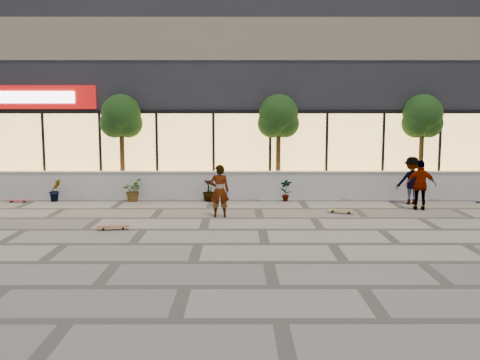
{
  "coord_description": "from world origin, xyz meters",
  "views": [
    {
      "loc": [
        1.0,
        -12.79,
        3.18
      ],
      "look_at": [
        1.02,
        2.28,
        1.3
      ],
      "focal_mm": 40.0,
      "sensor_mm": 36.0,
      "label": 1
    }
  ],
  "objects_px": {
    "skateboard_center": "(113,227)",
    "tree_mideast": "(279,119)",
    "tree_east": "(423,119)",
    "skateboard_left": "(18,200)",
    "tree_midwest": "(121,119)",
    "skater_right_near": "(421,185)",
    "skateboard_right_near": "(341,211)",
    "skater_right_far": "(412,181)",
    "skater_center": "(220,191)"
  },
  "relations": [
    {
      "from": "skater_center",
      "to": "tree_east",
      "type": "bearing_deg",
      "value": -153.07
    },
    {
      "from": "skateboard_right_near",
      "to": "skater_right_near",
      "type": "bearing_deg",
      "value": 37.68
    },
    {
      "from": "skater_center",
      "to": "skater_right_near",
      "type": "height_order",
      "value": "skater_right_near"
    },
    {
      "from": "tree_east",
      "to": "skateboard_right_near",
      "type": "height_order",
      "value": "tree_east"
    },
    {
      "from": "skater_right_near",
      "to": "skater_right_far",
      "type": "xyz_separation_m",
      "value": [
        0.07,
        1.16,
        0.01
      ]
    },
    {
      "from": "tree_midwest",
      "to": "skateboard_right_near",
      "type": "bearing_deg",
      "value": -25.19
    },
    {
      "from": "tree_midwest",
      "to": "tree_mideast",
      "type": "relative_size",
      "value": 1.0
    },
    {
      "from": "skater_right_far",
      "to": "skateboard_center",
      "type": "height_order",
      "value": "skater_right_far"
    },
    {
      "from": "tree_east",
      "to": "skateboard_left",
      "type": "relative_size",
      "value": 5.22
    },
    {
      "from": "tree_east",
      "to": "skateboard_left",
      "type": "bearing_deg",
      "value": -174.28
    },
    {
      "from": "skateboard_left",
      "to": "skater_center",
      "type": "bearing_deg",
      "value": -19.52
    },
    {
      "from": "skater_center",
      "to": "skateboard_left",
      "type": "bearing_deg",
      "value": -22.1
    },
    {
      "from": "tree_midwest",
      "to": "skateboard_center",
      "type": "bearing_deg",
      "value": -80.39
    },
    {
      "from": "tree_east",
      "to": "skater_right_near",
      "type": "relative_size",
      "value": 2.37
    },
    {
      "from": "tree_east",
      "to": "skater_right_far",
      "type": "bearing_deg",
      "value": -116.47
    },
    {
      "from": "tree_midwest",
      "to": "skateboard_left",
      "type": "height_order",
      "value": "tree_midwest"
    },
    {
      "from": "tree_midwest",
      "to": "skater_center",
      "type": "bearing_deg",
      "value": -47.2
    },
    {
      "from": "skateboard_center",
      "to": "tree_mideast",
      "type": "bearing_deg",
      "value": 41.31
    },
    {
      "from": "skater_right_far",
      "to": "skateboard_center",
      "type": "bearing_deg",
      "value": 20.32
    },
    {
      "from": "tree_mideast",
      "to": "skater_center",
      "type": "relative_size",
      "value": 2.41
    },
    {
      "from": "tree_mideast",
      "to": "skater_right_far",
      "type": "bearing_deg",
      "value": -22.3
    },
    {
      "from": "tree_mideast",
      "to": "skateboard_left",
      "type": "relative_size",
      "value": 5.22
    },
    {
      "from": "tree_midwest",
      "to": "skater_right_near",
      "type": "bearing_deg",
      "value": -16.09
    },
    {
      "from": "tree_mideast",
      "to": "skateboard_right_near",
      "type": "bearing_deg",
      "value": -64.38
    },
    {
      "from": "skateboard_left",
      "to": "tree_midwest",
      "type": "bearing_deg",
      "value": 23.91
    },
    {
      "from": "tree_mideast",
      "to": "skater_right_near",
      "type": "xyz_separation_m",
      "value": [
        4.5,
        -3.03,
        -2.16
      ]
    },
    {
      "from": "tree_midwest",
      "to": "skater_right_near",
      "type": "distance_m",
      "value": 11.14
    },
    {
      "from": "skateboard_left",
      "to": "skater_right_near",
      "type": "bearing_deg",
      "value": -5.63
    },
    {
      "from": "skateboard_center",
      "to": "skateboard_left",
      "type": "bearing_deg",
      "value": 125.02
    },
    {
      "from": "skater_center",
      "to": "skater_right_far",
      "type": "bearing_deg",
      "value": -162.75
    },
    {
      "from": "tree_east",
      "to": "skateboard_left",
      "type": "xyz_separation_m",
      "value": [
        -14.98,
        -1.5,
        -2.91
      ]
    },
    {
      "from": "tree_mideast",
      "to": "tree_east",
      "type": "relative_size",
      "value": 1.0
    },
    {
      "from": "skater_right_near",
      "to": "skateboard_right_near",
      "type": "relative_size",
      "value": 1.9
    },
    {
      "from": "tree_mideast",
      "to": "skater_right_far",
      "type": "relative_size",
      "value": 2.34
    },
    {
      "from": "tree_midwest",
      "to": "skater_center",
      "type": "relative_size",
      "value": 2.41
    },
    {
      "from": "skater_right_near",
      "to": "skateboard_left",
      "type": "xyz_separation_m",
      "value": [
        -13.98,
        1.53,
        -0.75
      ]
    },
    {
      "from": "tree_midwest",
      "to": "skater_center",
      "type": "xyz_separation_m",
      "value": [
        3.89,
        -4.2,
        -2.17
      ]
    },
    {
      "from": "skater_center",
      "to": "skateboard_left",
      "type": "height_order",
      "value": "skater_center"
    },
    {
      "from": "tree_mideast",
      "to": "skater_right_near",
      "type": "height_order",
      "value": "tree_mideast"
    },
    {
      "from": "tree_midwest",
      "to": "tree_mideast",
      "type": "height_order",
      "value": "same"
    },
    {
      "from": "tree_midwest",
      "to": "skater_right_far",
      "type": "bearing_deg",
      "value": -10.05
    },
    {
      "from": "skateboard_left",
      "to": "skateboard_center",
      "type": "bearing_deg",
      "value": -44.88
    },
    {
      "from": "skater_center",
      "to": "skateboard_center",
      "type": "relative_size",
      "value": 1.83
    },
    {
      "from": "skater_right_near",
      "to": "tree_east",
      "type": "bearing_deg",
      "value": -95.08
    },
    {
      "from": "skater_center",
      "to": "skateboard_left",
      "type": "xyz_separation_m",
      "value": [
        -7.37,
        2.7,
        -0.74
      ]
    },
    {
      "from": "skater_right_near",
      "to": "skateboard_right_near",
      "type": "height_order",
      "value": "skater_right_near"
    },
    {
      "from": "tree_midwest",
      "to": "skateboard_left",
      "type": "distance_m",
      "value": 4.78
    },
    {
      "from": "skateboard_center",
      "to": "tree_midwest",
      "type": "bearing_deg",
      "value": 90.12
    },
    {
      "from": "skater_right_far",
      "to": "tree_east",
      "type": "bearing_deg",
      "value": -120.01
    },
    {
      "from": "tree_mideast",
      "to": "skater_center",
      "type": "xyz_separation_m",
      "value": [
        -2.11,
        -4.2,
        -2.17
      ]
    }
  ]
}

